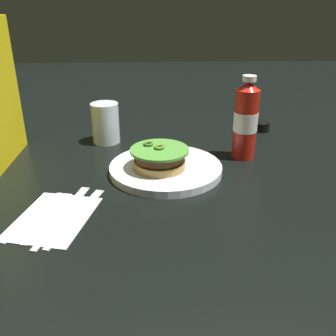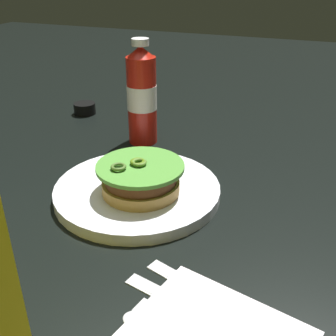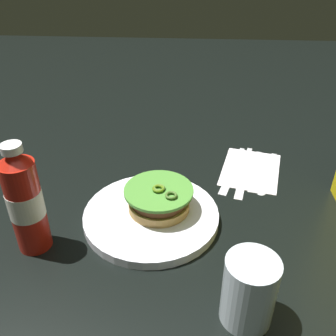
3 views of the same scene
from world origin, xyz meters
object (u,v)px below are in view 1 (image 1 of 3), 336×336
object	(u,v)px
condiment_cup	(261,126)
fork_utensil	(51,210)
ketchup_bottle	(246,121)
water_glass	(105,123)
burger_sandwich	(160,158)
butter_knife	(80,211)
dinner_plate	(166,169)
napkin	(54,218)
steak_knife	(66,209)
spoon_utensil	(43,206)

from	to	relation	value
condiment_cup	fork_utensil	world-z (taller)	condiment_cup
ketchup_bottle	water_glass	size ratio (longest dim) A/B	1.87
ketchup_bottle	water_glass	world-z (taller)	ketchup_bottle
water_glass	condiment_cup	xyz separation A→B (m)	(0.08, -0.46, -0.04)
burger_sandwich	fork_utensil	world-z (taller)	burger_sandwich
butter_knife	fork_utensil	bearing A→B (deg)	85.59
dinner_plate	water_glass	xyz separation A→B (m)	(0.21, 0.16, 0.05)
ketchup_bottle	napkin	size ratio (longest dim) A/B	1.19
napkin	steak_knife	size ratio (longest dim) A/B	0.78
spoon_utensil	fork_utensil	bearing A→B (deg)	-128.32
ketchup_bottle	fork_utensil	bearing A→B (deg)	120.70
ketchup_bottle	fork_utensil	world-z (taller)	ketchup_bottle
condiment_cup	napkin	size ratio (longest dim) A/B	0.30
dinner_plate	butter_knife	world-z (taller)	dinner_plate
ketchup_bottle	water_glass	distance (m)	0.38
water_glass	steak_knife	xyz separation A→B (m)	(-0.37, 0.04, -0.05)
dinner_plate	fork_utensil	xyz separation A→B (m)	(-0.17, 0.22, -0.00)
butter_knife	steak_knife	size ratio (longest dim) A/B	0.94
steak_knife	fork_utensil	world-z (taller)	same
water_glass	spoon_utensil	xyz separation A→B (m)	(-0.36, 0.08, -0.05)
condiment_cup	spoon_utensil	world-z (taller)	condiment_cup
napkin	dinner_plate	bearing A→B (deg)	-48.18
dinner_plate	spoon_utensil	size ratio (longest dim) A/B	1.46
dinner_plate	steak_knife	distance (m)	0.26
fork_utensil	spoon_utensil	world-z (taller)	same
ketchup_bottle	butter_knife	xyz separation A→B (m)	(-0.26, 0.37, -0.09)
burger_sandwich	steak_knife	size ratio (longest dim) A/B	0.60
water_glass	napkin	xyz separation A→B (m)	(-0.40, 0.06, -0.05)
burger_sandwich	fork_utensil	xyz separation A→B (m)	(-0.16, 0.21, -0.04)
ketchup_bottle	fork_utensil	size ratio (longest dim) A/B	1.15
water_glass	condiment_cup	distance (m)	0.47
spoon_utensil	napkin	bearing A→B (deg)	-142.48
butter_knife	spoon_utensil	bearing A→B (deg)	75.25
napkin	steak_knife	world-z (taller)	steak_knife
burger_sandwich	condiment_cup	bearing A→B (deg)	-46.40
water_glass	steak_knife	distance (m)	0.38
burger_sandwich	spoon_utensil	distance (m)	0.27
butter_knife	water_glass	bearing A→B (deg)	-1.47
steak_knife	spoon_utensil	bearing A→B (deg)	75.37
spoon_utensil	condiment_cup	bearing A→B (deg)	-50.82
fork_utensil	spoon_utensil	bearing A→B (deg)	51.68
dinner_plate	water_glass	bearing A→B (deg)	37.80
water_glass	steak_knife	world-z (taller)	water_glass
water_glass	condiment_cup	size ratio (longest dim) A/B	2.12
burger_sandwich	butter_knife	xyz separation A→B (m)	(-0.16, 0.16, -0.04)
dinner_plate	steak_knife	xyz separation A→B (m)	(-0.17, 0.20, -0.00)
fork_utensil	spoon_utensil	distance (m)	0.02
butter_knife	ketchup_bottle	bearing A→B (deg)	-55.32
napkin	butter_knife	size ratio (longest dim) A/B	0.83
ketchup_bottle	fork_utensil	distance (m)	0.50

